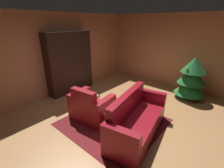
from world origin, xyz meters
TOP-DOWN VIEW (x-y plane):
  - ground_plane at (0.00, 0.00)m, footprint 7.90×7.90m
  - wall_back at (0.00, 3.32)m, footprint 5.45×0.06m
  - wall_left at (-2.69, 0.00)m, footprint 0.06×6.70m
  - area_rug at (0.03, -0.17)m, footprint 2.28×2.22m
  - bookshelf_unit at (-2.42, 0.47)m, footprint 0.40×1.67m
  - armchair_red at (-0.50, -0.43)m, footprint 1.12×0.84m
  - couch_red at (0.70, -0.14)m, footprint 1.09×2.06m
  - coffee_table at (0.14, -0.21)m, footprint 0.71×0.71m
  - book_stack_on_table at (0.17, -0.18)m, footprint 0.22×0.18m
  - bottle_on_table at (0.12, -0.02)m, footprint 0.06×0.06m
  - decorated_tree at (1.06, 2.55)m, footprint 0.96×0.96m

SIDE VIEW (x-z plane):
  - ground_plane at x=0.00m, z-range 0.00..0.00m
  - area_rug at x=0.03m, z-range 0.00..0.01m
  - couch_red at x=0.70m, z-range -0.15..0.80m
  - armchair_red at x=-0.50m, z-range -0.13..0.79m
  - coffee_table at x=0.14m, z-range 0.18..0.62m
  - book_stack_on_table at x=0.17m, z-range 0.44..0.54m
  - bottle_on_table at x=0.12m, z-range 0.41..0.69m
  - decorated_tree at x=1.06m, z-range 0.02..1.42m
  - bookshelf_unit at x=-2.42m, z-range -0.03..2.08m
  - wall_back at x=0.00m, z-range 0.00..2.71m
  - wall_left at x=-2.69m, z-range 0.00..2.71m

